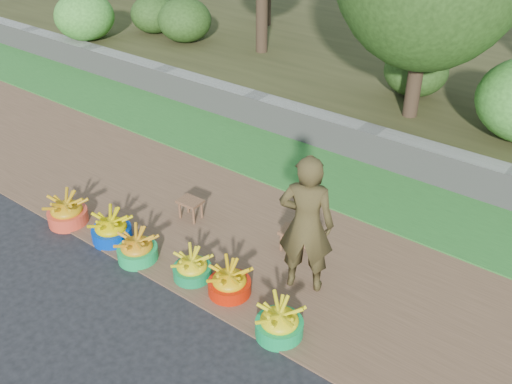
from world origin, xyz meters
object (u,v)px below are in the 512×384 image
Objects in this scene: basin_b at (111,229)px; basin_e at (229,282)px; stool_left at (190,204)px; stool_right at (293,234)px; basin_a at (67,212)px; basin_f at (279,322)px; vendor_woman at (306,225)px; basin_d at (192,268)px; basin_c at (137,248)px.

basin_b reaches higher than basin_e.
stool_left is 1.49m from stool_right.
basin_a is 2.99m from stool_right.
vendor_woman is at bearing 105.97° from basin_f.
vendor_woman is at bearing -6.31° from stool_left.
basin_f is 2.37m from stool_left.
basin_e is at bearing -96.17° from stool_right.
vendor_woman reaches higher than basin_b.
basin_d is 1.24× the size of stool_right.
basin_f is 1.06m from vendor_woman.
basin_f is (2.07, 0.03, 0.00)m from basin_c.
stool_right is at bearing -69.27° from vendor_woman.
basin_f reaches higher than basin_d.
stool_right is (0.63, 1.13, 0.10)m from basin_d.
basin_c is at bearing -7.27° from basin_b.
vendor_woman is at bearing 31.42° from basin_d.
basin_d is at bearing -118.97° from stool_right.
basin_b is 0.30× the size of vendor_woman.
basin_f reaches higher than stool_right.
basin_b is 1.04× the size of basin_c.
basin_d is at bearing 174.97° from basin_f.
stool_left is at bearing 133.79° from basin_d.
stool_right is (1.93, 1.21, 0.08)m from basin_b.
basin_d is at bearing 10.86° from basin_c.
stool_left is (0.47, 0.95, 0.07)m from basin_b.
stool_left is (-0.84, 0.88, 0.09)m from basin_d.
stool_right is (1.47, 0.26, 0.01)m from stool_left.
basin_e is (0.51, 0.05, 0.01)m from basin_d.
basin_c is (1.30, 0.03, -0.01)m from basin_a.
basin_e reaches higher than basin_d.
basin_d is at bearing -46.21° from stool_left.
stool_left is (-1.35, 0.82, 0.08)m from basin_e.
stool_left is 0.89× the size of stool_right.
basin_c reaches higher than stool_right.
basin_f is at bearing 0.84° from basin_c.
basin_f is at bearing -24.77° from stool_left.
vendor_woman is (0.46, -0.47, 0.60)m from stool_right.
basin_a is 2.58m from basin_e.
basin_b is 1.12× the size of basin_d.
basin_d is 1.22m from stool_left.
basin_d is 0.93× the size of basin_e.
basin_f is at bearing -61.33° from stool_right.
basin_e is (1.27, 0.20, -0.00)m from basin_c.
basin_f reaches higher than basin_c.
basin_c is 1.03m from stool_left.
basin_f is at bearing 1.01° from basin_a.
stool_right is (2.69, 1.31, 0.07)m from basin_a.
basin_a reaches higher than basin_e.
basin_b is 1.31m from basin_d.
stool_left is 2.03m from vendor_woman.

